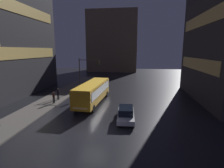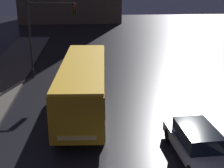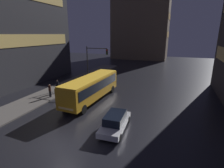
{
  "view_description": "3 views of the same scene",
  "coord_description": "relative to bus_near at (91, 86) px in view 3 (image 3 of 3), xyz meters",
  "views": [
    {
      "loc": [
        3.87,
        -14.96,
        7.74
      ],
      "look_at": [
        0.15,
        12.95,
        2.3
      ],
      "focal_mm": 28.0,
      "sensor_mm": 36.0,
      "label": 1
    },
    {
      "loc": [
        -1.93,
        -8.62,
        7.97
      ],
      "look_at": [
        -0.5,
        9.19,
        1.78
      ],
      "focal_mm": 50.0,
      "sensor_mm": 36.0,
      "label": 2
    },
    {
      "loc": [
        7.48,
        -9.52,
        8.22
      ],
      "look_at": [
        -0.11,
        11.18,
        1.9
      ],
      "focal_mm": 28.0,
      "sensor_mm": 36.0,
      "label": 3
    }
  ],
  "objects": [
    {
      "name": "building_left_tower",
      "position": [
        -16.92,
        3.7,
        9.46
      ],
      "size": [
        10.07,
        20.06,
        22.71
      ],
      "color": "#2D2D33",
      "rests_on": "ground"
    },
    {
      "name": "pedestrian_near",
      "position": [
        -5.77,
        0.73,
        -0.66
      ],
      "size": [
        0.45,
        0.45,
        1.84
      ],
      "rotation": [
        0.0,
        0.0,
        1.93
      ],
      "color": "black",
      "rests_on": "sidewalk_left"
    },
    {
      "name": "building_far_backdrop",
      "position": [
        -2.52,
        43.3,
        8.98
      ],
      "size": [
        18.07,
        12.0,
        21.73
      ],
      "color": "brown",
      "rests_on": "ground"
    },
    {
      "name": "bus_near",
      "position": [
        0.0,
        0.0,
        0.0
      ],
      "size": [
        3.17,
        10.67,
        3.06
      ],
      "rotation": [
        0.0,
        0.0,
        3.09
      ],
      "color": "orange",
      "rests_on": "ground"
    },
    {
      "name": "pedestrian_mid",
      "position": [
        -5.57,
        -1.17,
        -0.72
      ],
      "size": [
        0.41,
        0.41,
        1.76
      ],
      "rotation": [
        0.0,
        0.0,
        2.85
      ],
      "color": "black",
      "rests_on": "sidewalk_left"
    },
    {
      "name": "sidewalk_left",
      "position": [
        -6.78,
        0.58,
        -1.81
      ],
      "size": [
        4.0,
        48.0,
        0.15
      ],
      "color": "#56514C",
      "rests_on": "ground"
    },
    {
      "name": "traffic_light_main",
      "position": [
        -2.92,
        7.04,
        2.42
      ],
      "size": [
        3.82,
        0.35,
        6.3
      ],
      "color": "#2D2D2D",
      "rests_on": "ground"
    },
    {
      "name": "car_taxi",
      "position": [
        5.18,
        -5.77,
        -1.12
      ],
      "size": [
        2.04,
        4.72,
        1.51
      ],
      "rotation": [
        0.0,
        0.0,
        3.19
      ],
      "color": "#B7B7BC",
      "rests_on": "ground"
    },
    {
      "name": "ground_plane",
      "position": [
        2.22,
        -9.42,
        -1.89
      ],
      "size": [
        120.0,
        120.0,
        0.0
      ],
      "primitive_type": "plane",
      "color": "black"
    }
  ]
}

